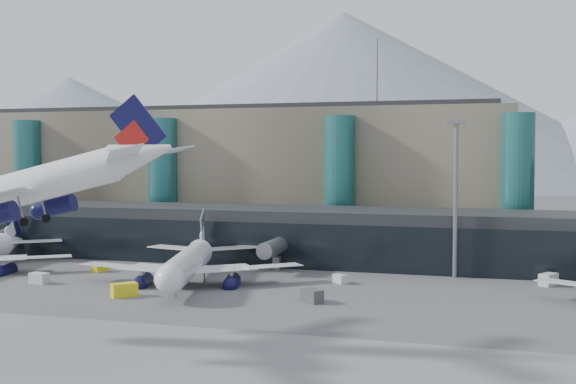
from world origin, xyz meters
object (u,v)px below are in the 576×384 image
at_px(veh_c, 312,296).
at_px(veh_g, 340,279).
at_px(veh_h, 124,290).
at_px(lightmast_mid, 456,189).
at_px(hero_jet, 45,175).
at_px(jet_parked_mid, 191,253).
at_px(veh_a, 39,278).
at_px(veh_b, 100,267).
at_px(veh_d, 548,279).

distance_m(veh_c, veh_g, 15.27).
bearing_deg(veh_h, lightmast_mid, -12.52).
distance_m(hero_jet, jet_parked_mid, 40.61).
xyz_separation_m(hero_jet, veh_g, (22.18, 43.77, -17.18)).
bearing_deg(jet_parked_mid, hero_jet, 166.53).
bearing_deg(veh_a, hero_jet, -43.45).
xyz_separation_m(veh_b, veh_d, (72.80, 8.08, 0.18)).
xyz_separation_m(jet_parked_mid, veh_c, (22.32, -9.83, -3.61)).
bearing_deg(jet_parked_mid, veh_a, 95.77).
height_order(jet_parked_mid, veh_g, jet_parked_mid).
height_order(lightmast_mid, veh_h, lightmast_mid).
bearing_deg(veh_d, lightmast_mid, 109.43).
relative_size(veh_b, veh_h, 0.73).
bearing_deg(veh_h, hero_jet, -125.43).
relative_size(veh_g, veh_h, 0.66).
relative_size(jet_parked_mid, veh_d, 11.53).
relative_size(hero_jet, veh_a, 10.98).
height_order(jet_parked_mid, veh_h, jet_parked_mid).
xyz_separation_m(lightmast_mid, veh_b, (-58.59, -10.95, -13.68)).
xyz_separation_m(lightmast_mid, jet_parked_mid, (-39.62, -15.55, -9.91)).
xyz_separation_m(lightmast_mid, veh_g, (-16.78, -10.12, -13.74)).
distance_m(lightmast_mid, veh_c, 33.56).
distance_m(jet_parked_mid, veh_g, 23.79).
bearing_deg(lightmast_mid, jet_parked_mid, -158.57).
height_order(lightmast_mid, veh_c, lightmast_mid).
xyz_separation_m(lightmast_mid, veh_h, (-43.69, -29.24, -13.45)).
height_order(hero_jet, veh_b, hero_jet).
bearing_deg(veh_d, veh_c, 156.40).
bearing_deg(veh_b, veh_a, -173.58).
relative_size(veh_a, veh_c, 0.92).
bearing_deg(veh_g, veh_b, -137.61).
bearing_deg(veh_d, veh_h, 145.35).
distance_m(lightmast_mid, veh_a, 67.39).
relative_size(hero_jet, jet_parked_mid, 0.87).
bearing_deg(lightmast_mid, veh_b, -169.41).
distance_m(hero_jet, veh_a, 41.45).
distance_m(jet_parked_mid, veh_d, 55.42).
height_order(hero_jet, veh_c, hero_jet).
distance_m(lightmast_mid, veh_b, 61.15).
height_order(veh_b, veh_d, veh_d).
bearing_deg(veh_g, hero_jet, -75.62).
bearing_deg(veh_d, hero_jet, 164.68).
height_order(veh_a, veh_g, veh_a).
relative_size(hero_jet, veh_h, 9.22).
distance_m(jet_parked_mid, veh_a, 23.74).
bearing_deg(veh_c, hero_jet, -87.33).
distance_m(veh_d, veh_g, 31.82).
distance_m(hero_jet, veh_b, 50.23).
xyz_separation_m(jet_parked_mid, veh_h, (-4.07, -13.70, -3.54)).
bearing_deg(veh_h, veh_d, -21.83).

